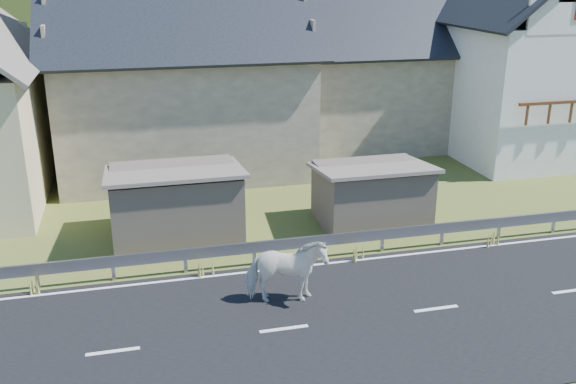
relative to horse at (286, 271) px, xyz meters
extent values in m
plane|color=#3F4D1A|center=(-0.37, -1.28, -0.92)|extent=(160.00, 160.00, 0.00)
cube|color=black|center=(-0.37, -1.28, -0.90)|extent=(60.00, 7.00, 0.04)
cube|color=silver|center=(-0.37, -1.28, -0.87)|extent=(60.00, 6.60, 0.01)
cube|color=#93969B|center=(-0.37, 2.40, -0.34)|extent=(28.00, 0.08, 0.34)
cube|color=#93969B|center=(-6.37, 2.42, -0.57)|extent=(0.10, 0.06, 0.70)
cube|color=#93969B|center=(-4.37, 2.42, -0.57)|extent=(0.10, 0.06, 0.70)
cube|color=#93969B|center=(-2.37, 2.42, -0.57)|extent=(0.10, 0.06, 0.70)
cube|color=#93969B|center=(-0.37, 2.42, -0.57)|extent=(0.10, 0.06, 0.70)
cube|color=#93969B|center=(1.63, 2.42, -0.57)|extent=(0.10, 0.06, 0.70)
cube|color=#93969B|center=(3.63, 2.42, -0.57)|extent=(0.10, 0.06, 0.70)
cube|color=#93969B|center=(5.63, 2.42, -0.57)|extent=(0.10, 0.06, 0.70)
cube|color=#93969B|center=(7.63, 2.42, -0.57)|extent=(0.10, 0.06, 0.70)
cube|color=#93969B|center=(9.63, 2.42, -0.57)|extent=(0.10, 0.06, 0.70)
cube|color=brown|center=(-2.37, 5.22, 0.18)|extent=(4.30, 3.30, 2.40)
cube|color=brown|center=(4.13, 4.72, 0.08)|extent=(3.80, 2.90, 2.20)
cube|color=tan|center=(-1.37, 13.72, 1.58)|extent=(10.00, 9.00, 5.00)
cube|color=tan|center=(8.63, 15.72, 1.38)|extent=(9.00, 8.00, 4.60)
cube|color=silver|center=(14.63, 12.72, 2.08)|extent=(8.00, 10.00, 6.00)
ellipsoid|color=#2D3C17|center=(4.63, 178.72, -20.92)|extent=(440.00, 280.00, 260.00)
imported|color=silver|center=(0.00, 0.00, 0.00)|extent=(1.22, 2.19, 1.75)
camera|label=1|loc=(-3.52, -14.39, 7.37)|focal=40.00mm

